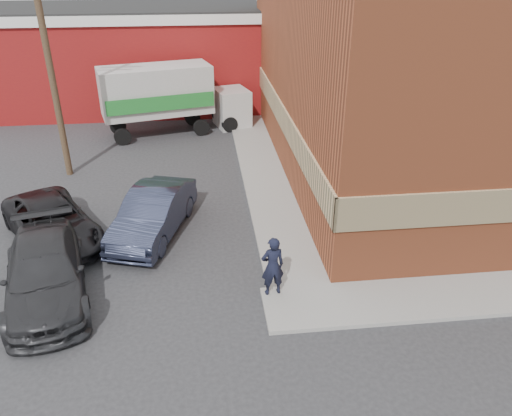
{
  "coord_description": "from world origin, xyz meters",
  "views": [
    {
      "loc": [
        -1.89,
        -11.12,
        8.44
      ],
      "look_at": [
        -0.42,
        1.69,
        1.73
      ],
      "focal_mm": 35.0,
      "sensor_mm": 36.0,
      "label": 1
    }
  ],
  "objects_px": {
    "box_truck": "(170,95)",
    "suv_a": "(52,223)",
    "brick_building": "(451,52)",
    "utility_pole": "(49,59)",
    "man": "(273,266)",
    "warehouse": "(128,56)",
    "sedan": "(153,213)",
    "suv_b": "(45,273)"
  },
  "relations": [
    {
      "from": "suv_a",
      "to": "suv_b",
      "type": "distance_m",
      "value": 3.03
    },
    {
      "from": "brick_building",
      "to": "sedan",
      "type": "relative_size",
      "value": 3.98
    },
    {
      "from": "warehouse",
      "to": "man",
      "type": "relative_size",
      "value": 9.4
    },
    {
      "from": "utility_pole",
      "to": "sedan",
      "type": "bearing_deg",
      "value": -54.28
    },
    {
      "from": "warehouse",
      "to": "suv_b",
      "type": "distance_m",
      "value": 19.61
    },
    {
      "from": "utility_pole",
      "to": "sedan",
      "type": "distance_m",
      "value": 7.78
    },
    {
      "from": "suv_b",
      "to": "sedan",
      "type": "bearing_deg",
      "value": 35.46
    },
    {
      "from": "sedan",
      "to": "box_truck",
      "type": "relative_size",
      "value": 0.63
    },
    {
      "from": "warehouse",
      "to": "sedan",
      "type": "height_order",
      "value": "warehouse"
    },
    {
      "from": "man",
      "to": "sedan",
      "type": "xyz_separation_m",
      "value": [
        -3.4,
        3.82,
        -0.23
      ]
    },
    {
      "from": "suv_a",
      "to": "box_truck",
      "type": "bearing_deg",
      "value": 41.58
    },
    {
      "from": "man",
      "to": "box_truck",
      "type": "distance_m",
      "value": 14.52
    },
    {
      "from": "sedan",
      "to": "suv_b",
      "type": "relative_size",
      "value": 0.91
    },
    {
      "from": "sedan",
      "to": "man",
      "type": "bearing_deg",
      "value": -31.1
    },
    {
      "from": "brick_building",
      "to": "warehouse",
      "type": "relative_size",
      "value": 1.12
    },
    {
      "from": "warehouse",
      "to": "suv_a",
      "type": "xyz_separation_m",
      "value": [
        -0.8,
        -16.52,
        -2.15
      ]
    },
    {
      "from": "warehouse",
      "to": "box_truck",
      "type": "xyz_separation_m",
      "value": [
        2.65,
        -6.11,
        -0.83
      ]
    },
    {
      "from": "sedan",
      "to": "suv_a",
      "type": "relative_size",
      "value": 0.96
    },
    {
      "from": "man",
      "to": "utility_pole",
      "type": "bearing_deg",
      "value": -60.73
    },
    {
      "from": "sedan",
      "to": "suv_a",
      "type": "height_order",
      "value": "sedan"
    },
    {
      "from": "man",
      "to": "suv_a",
      "type": "bearing_deg",
      "value": -38.44
    },
    {
      "from": "warehouse",
      "to": "sedan",
      "type": "xyz_separation_m",
      "value": [
        2.4,
        -16.43,
        -2.06
      ]
    },
    {
      "from": "box_truck",
      "to": "suv_a",
      "type": "bearing_deg",
      "value": -122.77
    },
    {
      "from": "man",
      "to": "sedan",
      "type": "distance_m",
      "value": 5.12
    },
    {
      "from": "warehouse",
      "to": "suv_a",
      "type": "relative_size",
      "value": 3.42
    },
    {
      "from": "suv_a",
      "to": "brick_building",
      "type": "bearing_deg",
      "value": -10.23
    },
    {
      "from": "utility_pole",
      "to": "man",
      "type": "bearing_deg",
      "value": -51.72
    },
    {
      "from": "brick_building",
      "to": "suv_a",
      "type": "xyz_separation_m",
      "value": [
        -15.3,
        -5.52,
        -4.02
      ]
    },
    {
      "from": "sedan",
      "to": "box_truck",
      "type": "bearing_deg",
      "value": 105.9
    },
    {
      "from": "utility_pole",
      "to": "suv_b",
      "type": "xyz_separation_m",
      "value": [
        1.25,
        -8.5,
        -4.01
      ]
    },
    {
      "from": "utility_pole",
      "to": "suv_a",
      "type": "height_order",
      "value": "utility_pole"
    },
    {
      "from": "man",
      "to": "suv_a",
      "type": "relative_size",
      "value": 0.36
    },
    {
      "from": "man",
      "to": "sedan",
      "type": "relative_size",
      "value": 0.38
    },
    {
      "from": "suv_b",
      "to": "box_truck",
      "type": "bearing_deg",
      "value": 64.01
    },
    {
      "from": "utility_pole",
      "to": "man",
      "type": "distance_m",
      "value": 12.37
    },
    {
      "from": "utility_pole",
      "to": "box_truck",
      "type": "distance_m",
      "value": 6.98
    },
    {
      "from": "brick_building",
      "to": "utility_pole",
      "type": "xyz_separation_m",
      "value": [
        -16.0,
        0.0,
        0.06
      ]
    },
    {
      "from": "brick_building",
      "to": "utility_pole",
      "type": "relative_size",
      "value": 2.03
    },
    {
      "from": "utility_pole",
      "to": "sedan",
      "type": "relative_size",
      "value": 1.96
    },
    {
      "from": "warehouse",
      "to": "utility_pole",
      "type": "distance_m",
      "value": 11.27
    },
    {
      "from": "box_truck",
      "to": "warehouse",
      "type": "bearing_deg",
      "value": 99.01
    },
    {
      "from": "warehouse",
      "to": "suv_a",
      "type": "distance_m",
      "value": 16.68
    }
  ]
}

